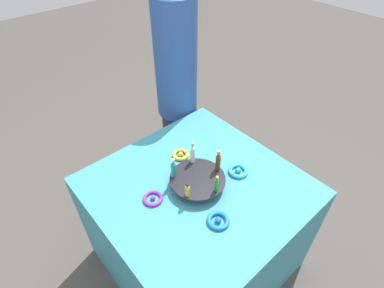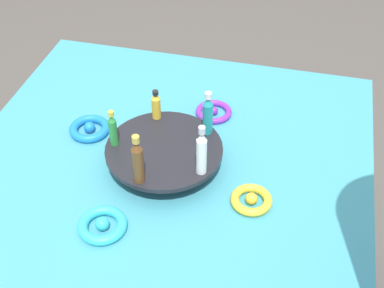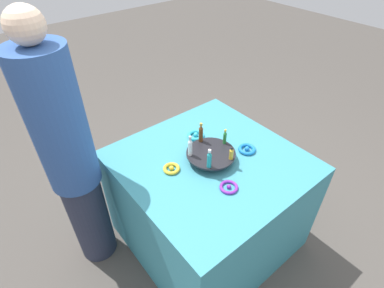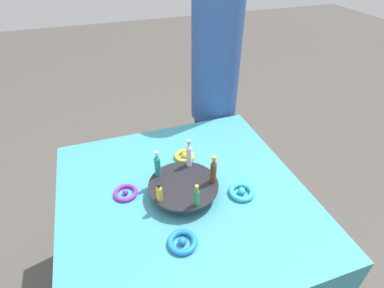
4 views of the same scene
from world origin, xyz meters
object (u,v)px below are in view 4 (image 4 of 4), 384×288
ribbon_bow_blue (182,242)px  person_figure (214,93)px  bottle_brown (213,170)px  ribbon_bow_gold (184,156)px  display_stand (183,187)px  bottle_gold (159,192)px  bottle_green (197,196)px  bottle_clear (189,154)px  ribbon_bow_teal (242,192)px  bottle_teal (157,164)px  ribbon_bow_purple (126,193)px

ribbon_bow_blue → person_figure: 1.05m
bottle_brown → ribbon_bow_gold: size_ratio=1.34×
display_stand → ribbon_bow_blue: size_ratio=2.68×
bottle_gold → bottle_brown: 0.24m
bottle_green → ribbon_bow_gold: bottle_green is taller
bottle_clear → ribbon_bow_gold: bottle_clear is taller
display_stand → ribbon_bow_blue: 0.25m
bottle_gold → ribbon_bow_blue: bottle_gold is taller
ribbon_bow_gold → ribbon_bow_blue: 0.50m
ribbon_bow_teal → ribbon_bow_gold: size_ratio=1.12×
bottle_clear → bottle_gold: bearing=42.8°
bottle_gold → person_figure: person_figure is taller
display_stand → ribbon_bow_teal: display_stand is taller
bottle_clear → bottle_green: bearing=78.8°
display_stand → ribbon_bow_teal: size_ratio=2.63×
bottle_clear → bottle_gold: (0.18, 0.16, -0.02)m
bottle_teal → ribbon_bow_purple: (0.15, 0.01, -0.11)m
bottle_teal → ribbon_bow_purple: bearing=5.2°
bottle_clear → bottle_teal: bearing=6.8°
bottle_green → ribbon_bow_blue: (0.09, 0.11, -0.09)m
ribbon_bow_gold → bottle_teal: bearing=41.3°
ribbon_bow_teal → ribbon_bow_blue: ribbon_bow_teal is taller
ribbon_bow_teal → bottle_teal: bearing=-27.9°
bottle_clear → ribbon_bow_gold: bearing=-97.8°
bottle_teal → ribbon_bow_blue: bearing=91.2°
bottle_teal → bottle_gold: size_ratio=1.46×
bottle_green → ribbon_bow_blue: bearing=50.0°
bottle_gold → ribbon_bow_gold: 0.36m
person_figure → bottle_brown: bearing=8.9°
bottle_gold → person_figure: bearing=-125.8°
person_figure → bottle_green: bearing=4.9°
ribbon_bow_purple → bottle_clear: bearing=-174.0°
ribbon_bow_purple → bottle_brown: bearing=164.0°
display_stand → ribbon_bow_gold: display_stand is taller
bottle_gold → ribbon_bow_teal: bearing=175.8°
ribbon_bow_purple → bottle_teal: bearing=-174.8°
bottle_teal → ribbon_bow_blue: size_ratio=1.12×
bottle_brown → ribbon_bow_teal: (-0.11, 0.05, -0.11)m
bottle_clear → ribbon_bow_blue: bottle_clear is taller
bottle_teal → bottle_green: 0.24m
bottle_clear → bottle_brown: bearing=114.8°
bottle_brown → ribbon_bow_gold: bearing=-80.2°
bottle_clear → bottle_green: (0.05, 0.24, -0.02)m
bottle_teal → ribbon_bow_gold: bearing=-138.7°
bottle_clear → bottle_brown: bottle_clear is taller
bottle_green → display_stand: bearing=-83.2°
bottle_gold → bottle_brown: bottle_brown is taller
ribbon_bow_purple → ribbon_bow_teal: bearing=161.6°
ribbon_bow_teal → ribbon_bow_gold: (0.16, -0.32, -0.00)m
ribbon_bow_gold → ribbon_bow_purple: bearing=26.6°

